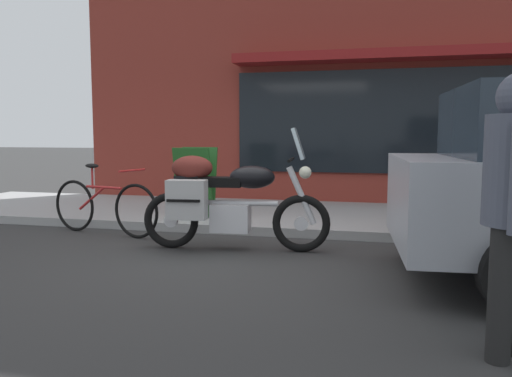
# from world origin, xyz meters

# --- Properties ---
(ground_plane) EXTENTS (80.00, 80.00, 0.00)m
(ground_plane) POSITION_xyz_m (0.00, 0.00, 0.00)
(ground_plane) COLOR #303030
(touring_motorcycle) EXTENTS (2.18, 0.80, 1.41)m
(touring_motorcycle) POSITION_xyz_m (-0.09, 0.15, 0.61)
(touring_motorcycle) COLOR black
(touring_motorcycle) RESTS_ON ground_plane
(parked_bicycle) EXTENTS (1.76, 0.59, 0.94)m
(parked_bicycle) POSITION_xyz_m (-1.92, 0.67, 0.38)
(parked_bicycle) COLOR black
(parked_bicycle) RESTS_ON ground_plane
(sandwich_board_sign) EXTENTS (0.55, 0.43, 1.02)m
(sandwich_board_sign) POSITION_xyz_m (-0.99, 1.66, 0.63)
(sandwich_board_sign) COLOR #1E511E
(sandwich_board_sign) RESTS_ON sidewalk_curb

